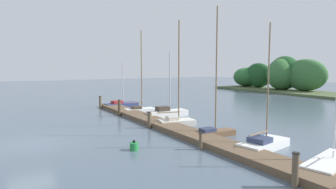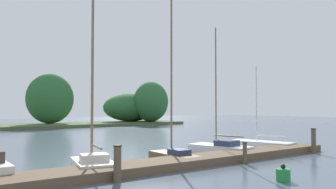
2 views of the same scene
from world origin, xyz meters
name	(u,v)px [view 2 (image 2 of 2)]	position (x,y,z in m)	size (l,w,h in m)	color
dock_pier	(109,171)	(0.00, 9.11, 0.17)	(25.95, 1.80, 0.35)	brown
sailboat_3	(92,160)	(-0.08, 10.33, 0.43)	(1.95, 3.07, 7.98)	silver
sailboat_4	(173,152)	(4.07, 10.50, 0.43)	(1.10, 3.35, 8.33)	brown
sailboat_5	(219,147)	(7.70, 11.11, 0.32)	(1.96, 3.79, 6.91)	white
sailboat_6	(258,144)	(11.33, 11.29, 0.24)	(2.04, 4.19, 5.04)	white
mooring_piling_2	(117,163)	(-0.25, 8.01, 0.62)	(0.30, 0.30, 1.23)	brown
mooring_piling_3	(245,153)	(6.07, 7.91, 0.48)	(0.21, 0.21, 0.95)	brown
mooring_piling_4	(314,141)	(11.80, 7.97, 0.68)	(0.29, 0.29, 1.35)	brown
channel_buoy_0	(283,175)	(4.28, 4.75, 0.22)	(0.47, 0.47, 0.58)	#23843D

